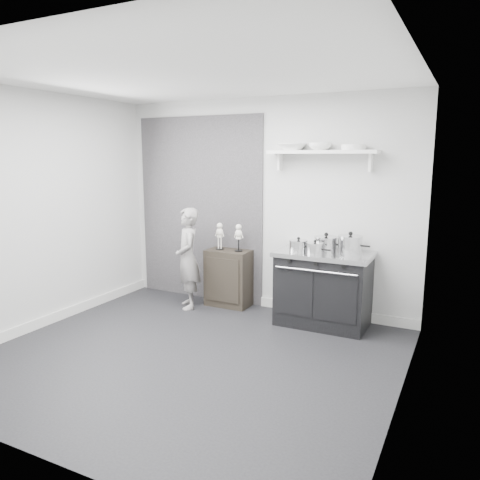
% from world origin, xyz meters
% --- Properties ---
extents(ground, '(4.00, 4.00, 0.00)m').
position_xyz_m(ground, '(0.00, 0.00, 0.00)').
color(ground, black).
rests_on(ground, ground).
extents(room_shell, '(4.02, 3.62, 2.71)m').
position_xyz_m(room_shell, '(-0.09, 0.15, 1.64)').
color(room_shell, '#BCBDBA').
rests_on(room_shell, ground).
extents(wall_shelf, '(1.30, 0.26, 0.24)m').
position_xyz_m(wall_shelf, '(0.80, 1.68, 2.01)').
color(wall_shelf, white).
rests_on(wall_shelf, room_shell).
extents(stove, '(1.10, 0.68, 0.88)m').
position_xyz_m(stove, '(0.93, 1.48, 0.44)').
color(stove, black).
rests_on(stove, ground).
extents(side_cabinet, '(0.58, 0.34, 0.75)m').
position_xyz_m(side_cabinet, '(-0.41, 1.61, 0.38)').
color(side_cabinet, black).
rests_on(side_cabinet, ground).
extents(child, '(0.55, 0.57, 1.32)m').
position_xyz_m(child, '(-0.84, 1.30, 0.66)').
color(child, gray).
rests_on(child, ground).
extents(pot_front_left, '(0.30, 0.22, 0.17)m').
position_xyz_m(pot_front_left, '(0.65, 1.37, 0.95)').
color(pot_front_left, silver).
rests_on(pot_front_left, stove).
extents(pot_back_left, '(0.37, 0.28, 0.21)m').
position_xyz_m(pot_back_left, '(0.91, 1.59, 0.96)').
color(pot_back_left, silver).
rests_on(pot_back_left, stove).
extents(pot_back_right, '(0.37, 0.28, 0.25)m').
position_xyz_m(pot_back_right, '(1.20, 1.55, 0.98)').
color(pot_back_right, silver).
rests_on(pot_back_right, stove).
extents(pot_front_center, '(0.28, 0.19, 0.16)m').
position_xyz_m(pot_front_center, '(0.86, 1.31, 0.95)').
color(pot_front_center, silver).
rests_on(pot_front_center, stove).
extents(skeleton_full, '(0.11, 0.07, 0.41)m').
position_xyz_m(skeleton_full, '(-0.54, 1.61, 0.96)').
color(skeleton_full, white).
rests_on(skeleton_full, side_cabinet).
extents(skeleton_torso, '(0.11, 0.07, 0.41)m').
position_xyz_m(skeleton_torso, '(-0.26, 1.61, 0.96)').
color(skeleton_torso, white).
rests_on(skeleton_torso, side_cabinet).
extents(bowl_large, '(0.33, 0.33, 0.08)m').
position_xyz_m(bowl_large, '(0.43, 1.67, 2.08)').
color(bowl_large, white).
rests_on(bowl_large, wall_shelf).
extents(bowl_small, '(0.27, 0.27, 0.08)m').
position_xyz_m(bowl_small, '(0.77, 1.67, 2.08)').
color(bowl_small, white).
rests_on(bowl_small, wall_shelf).
extents(plate_stack, '(0.27, 0.27, 0.06)m').
position_xyz_m(plate_stack, '(1.16, 1.67, 2.07)').
color(plate_stack, white).
rests_on(plate_stack, wall_shelf).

